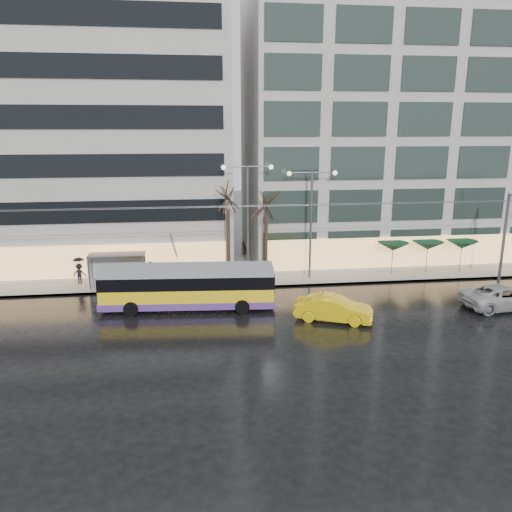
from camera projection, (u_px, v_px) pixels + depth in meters
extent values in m
plane|color=black|center=(234.00, 337.00, 29.14)|extent=(140.00, 140.00, 0.00)
cube|color=gray|center=(244.00, 270.00, 42.82)|extent=(80.00, 10.00, 0.15)
cube|color=slate|center=(250.00, 287.00, 38.06)|extent=(80.00, 0.10, 0.15)
cube|color=#ABA8A3|center=(28.00, 137.00, 42.66)|extent=(34.00, 14.00, 22.00)
cube|color=#ABA8A3|center=(418.00, 119.00, 46.56)|extent=(32.00, 14.00, 25.00)
cube|color=yellow|center=(188.00, 294.00, 33.57)|extent=(11.58, 3.22, 1.43)
cube|color=#5C388D|center=(188.00, 301.00, 33.69)|extent=(11.62, 3.27, 0.48)
cube|color=black|center=(188.00, 280.00, 33.31)|extent=(11.60, 3.24, 0.86)
cube|color=gray|center=(187.00, 270.00, 33.15)|extent=(11.58, 3.22, 0.48)
cube|color=black|center=(273.00, 280.00, 33.64)|extent=(0.22, 2.19, 1.24)
cube|color=black|center=(101.00, 283.00, 33.06)|extent=(0.22, 2.19, 1.24)
cylinder|color=black|center=(241.00, 295.00, 35.04)|extent=(0.98, 0.40, 0.95)
cylinder|color=black|center=(242.00, 307.00, 32.74)|extent=(0.98, 0.40, 0.95)
cylinder|color=black|center=(137.00, 297.00, 34.67)|extent=(0.98, 0.40, 0.95)
cylinder|color=black|center=(131.00, 309.00, 32.37)|extent=(0.98, 0.40, 0.95)
cylinder|color=#595B60|center=(173.00, 247.00, 33.63)|extent=(0.32, 3.54, 2.51)
cylinder|color=#595B60|center=(174.00, 245.00, 34.09)|extent=(0.32, 3.54, 2.51)
cylinder|color=#595B60|center=(504.00, 238.00, 39.12)|extent=(0.24, 0.24, 7.00)
cylinder|color=#595B60|center=(241.00, 207.00, 33.09)|extent=(42.00, 0.04, 0.04)
cylinder|color=#595B60|center=(240.00, 206.00, 33.57)|extent=(42.00, 0.04, 0.04)
cube|color=#595B60|center=(117.00, 255.00, 37.60)|extent=(4.20, 1.60, 0.12)
cube|color=silver|center=(119.00, 268.00, 38.59)|extent=(4.00, 0.05, 2.20)
cube|color=white|center=(90.00, 272.00, 37.67)|extent=(0.10, 1.40, 2.20)
cylinder|color=#595B60|center=(89.00, 274.00, 37.00)|extent=(0.10, 0.10, 2.40)
cylinder|color=#595B60|center=(92.00, 269.00, 38.34)|extent=(0.10, 0.10, 2.40)
cylinder|color=#595B60|center=(144.00, 272.00, 37.49)|extent=(0.10, 0.10, 2.40)
cylinder|color=#595B60|center=(145.00, 267.00, 38.83)|extent=(0.10, 0.10, 2.40)
cylinder|color=#595B60|center=(248.00, 224.00, 38.60)|extent=(0.18, 0.18, 9.00)
cylinder|color=#595B60|center=(236.00, 167.00, 37.39)|extent=(1.80, 0.10, 0.10)
cylinder|color=#595B60|center=(259.00, 167.00, 37.61)|extent=(1.80, 0.10, 0.10)
sphere|color=#FFF2CC|center=(224.00, 168.00, 37.29)|extent=(0.36, 0.36, 0.36)
sphere|color=#FFF2CC|center=(271.00, 167.00, 37.73)|extent=(0.36, 0.36, 0.36)
cylinder|color=#595B60|center=(311.00, 226.00, 39.27)|extent=(0.18, 0.18, 8.50)
cylinder|color=#595B60|center=(301.00, 173.00, 38.13)|extent=(1.80, 0.10, 0.10)
cylinder|color=#595B60|center=(324.00, 172.00, 38.35)|extent=(1.80, 0.10, 0.10)
sphere|color=#FFF2CC|center=(289.00, 174.00, 38.03)|extent=(0.36, 0.36, 0.36)
sphere|color=#FFF2CC|center=(335.00, 173.00, 38.47)|extent=(0.36, 0.36, 0.36)
cylinder|color=black|center=(229.00, 245.00, 39.03)|extent=(0.28, 0.28, 5.60)
cylinder|color=black|center=(266.00, 248.00, 39.68)|extent=(0.28, 0.28, 4.90)
cylinder|color=#595B60|center=(392.00, 261.00, 41.11)|extent=(0.06, 0.06, 2.20)
cone|color=#103E24|center=(393.00, 247.00, 40.81)|extent=(2.50, 2.50, 0.70)
cylinder|color=#595B60|center=(427.00, 260.00, 41.47)|extent=(0.06, 0.06, 2.20)
cone|color=#103E24|center=(428.00, 246.00, 41.17)|extent=(2.50, 2.50, 0.70)
cylinder|color=#595B60|center=(461.00, 258.00, 41.84)|extent=(0.06, 0.06, 2.20)
cone|color=#103E24|center=(462.00, 244.00, 41.54)|extent=(2.50, 2.50, 0.70)
imported|color=yellow|center=(334.00, 309.00, 31.51)|extent=(5.16, 3.41, 1.61)
imported|color=#B5B4B9|center=(504.00, 297.00, 33.73)|extent=(5.94, 3.09, 1.60)
imported|color=black|center=(138.00, 273.00, 38.32)|extent=(0.75, 0.65, 1.75)
imported|color=#E14B8E|center=(137.00, 262.00, 38.10)|extent=(1.28, 1.29, 0.88)
imported|color=black|center=(150.00, 272.00, 38.59)|extent=(1.08, 1.02, 1.75)
imported|color=black|center=(80.00, 274.00, 38.56)|extent=(1.08, 0.69, 1.59)
imported|color=black|center=(78.00, 262.00, 38.32)|extent=(0.90, 0.90, 0.72)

